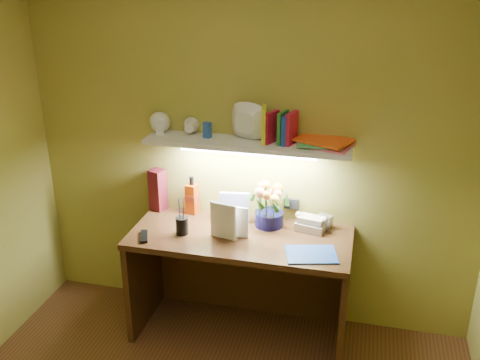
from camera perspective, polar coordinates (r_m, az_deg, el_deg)
name	(u,v)px	position (r m, az deg, el deg)	size (l,w,h in m)	color
desk	(240,285)	(3.59, 0.00, -11.19)	(1.40, 0.60, 0.75)	#321B0D
flower_bouquet	(269,202)	(3.45, 3.17, -2.37)	(0.21, 0.21, 0.33)	#090B39
telephone	(311,222)	(3.47, 7.61, -4.46)	(0.18, 0.14, 0.11)	beige
desk_clock	(325,221)	(3.51, 9.09, -4.36)	(0.09, 0.05, 0.09)	#BABABF
whisky_bottle	(192,195)	(3.65, -5.14, -1.61)	(0.07, 0.07, 0.27)	#B93A05
whisky_box	(158,190)	(3.73, -8.75, -1.03)	(0.09, 0.09, 0.29)	maroon
pen_cup	(182,220)	(3.39, -6.23, -4.27)	(0.08, 0.08, 0.19)	black
art_card	(235,207)	(3.54, -0.59, -2.91)	(0.20, 0.04, 0.20)	white
tv_remote	(144,236)	(3.42, -10.20, -5.94)	(0.04, 0.16, 0.02)	black
blue_folder	(311,254)	(3.21, 7.61, -7.86)	(0.30, 0.22, 0.01)	#2350B1
desk_book_a	(210,218)	(3.35, -3.17, -4.07)	(0.18, 0.02, 0.24)	white
desk_book_b	(226,220)	(3.36, -1.54, -4.28)	(0.15, 0.02, 0.21)	white
wall_shelf	(248,138)	(3.33, 0.86, 4.53)	(1.33, 0.35, 0.25)	white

